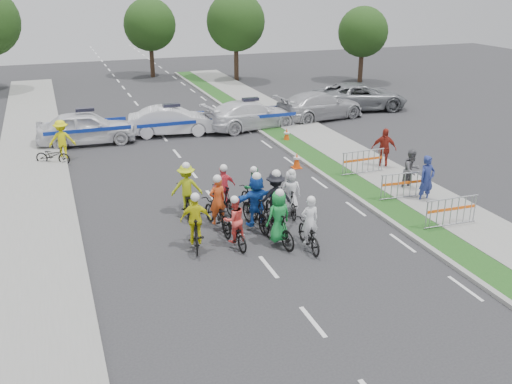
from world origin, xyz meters
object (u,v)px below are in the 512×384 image
object	(u,v)px
rider_8	(253,194)
civilian_suv	(360,96)
rider_2	(234,227)
barrier_2	(363,163)
rider_3	(196,227)
rider_7	(290,197)
civilian_sedan	(320,106)
cone_0	(297,160)
rider_0	(309,231)
tree_2	(363,32)
barrier_1	(404,187)
rider_10	(187,194)
rider_9	(223,194)
spectator_0	(427,180)
rider_1	(278,223)
rider_4	(275,204)
police_car_2	(251,115)
police_car_0	(87,128)
rider_6	(217,210)
spectator_2	(384,149)
rider_5	(256,205)
barrier_0	(451,213)
tree_1	(236,22)
police_car_1	(172,121)
marshal_hiviz	(62,139)
parked_bike	(53,155)
cone_1	(287,135)
tree_4	(150,25)
spectator_1	(411,170)

from	to	relation	value
rider_8	civilian_suv	xyz separation A→B (m)	(11.93, 13.17, 0.18)
rider_2	barrier_2	distance (m)	8.48
rider_3	rider_7	xyz separation A→B (m)	(3.78, 1.37, -0.04)
civilian_sedan	cone_0	distance (m)	9.33
rider_0	tree_2	size ratio (longest dim) A/B	0.31
barrier_1	rider_10	bearing A→B (deg)	168.94
rider_9	spectator_0	xyz separation A→B (m)	(7.36, -1.71, 0.20)
rider_10	barrier_1	size ratio (longest dim) A/B	1.02
rider_0	rider_1	world-z (taller)	rider_1
rider_4	police_car_2	bearing A→B (deg)	-102.54
rider_0	police_car_0	world-z (taller)	rider_0
rider_1	rider_6	distance (m)	2.39
rider_7	spectator_2	world-z (taller)	spectator_2
rider_5	rider_6	world-z (taller)	rider_5
rider_6	barrier_0	bearing A→B (deg)	148.75
rider_7	tree_1	bearing A→B (deg)	-95.75
rider_2	rider_7	bearing A→B (deg)	-155.39
rider_7	tree_1	world-z (taller)	tree_1
spectator_0	rider_5	bearing A→B (deg)	174.66
rider_7	police_car_2	bearing A→B (deg)	-94.49
rider_1	rider_8	size ratio (longest dim) A/B	1.09
police_car_1	rider_1	bearing A→B (deg)	-170.00
rider_5	cone_0	size ratio (longest dim) A/B	2.92
rider_6	marshal_hiviz	distance (m)	10.89
rider_3	parked_bike	world-z (taller)	rider_3
rider_3	barrier_1	world-z (taller)	rider_3
rider_1	cone_1	bearing A→B (deg)	-125.45
rider_5	tree_1	bearing A→B (deg)	-114.09
police_car_2	civilian_sedan	xyz separation A→B (m)	(4.57, 0.64, 0.02)
rider_0	parked_bike	world-z (taller)	rider_0
rider_3	cone_0	size ratio (longest dim) A/B	2.69
police_car_1	cone_1	bearing A→B (deg)	-113.93
spectator_2	tree_4	bearing A→B (deg)	125.49
barrier_2	parked_bike	distance (m)	13.75
rider_0	spectator_0	size ratio (longest dim) A/B	0.98
rider_4	cone_1	xyz separation A→B (m)	(4.49, 9.49, -0.44)
rider_7	barrier_0	distance (m)	5.43
cone_1	rider_4	bearing A→B (deg)	-115.32
rider_3	rider_1	bearing A→B (deg)	176.68
rider_0	civilian_suv	xyz separation A→B (m)	(11.34, 16.63, 0.23)
rider_7	cone_1	world-z (taller)	rider_7
spectator_1	rider_8	bearing A→B (deg)	168.00
rider_0	tree_4	world-z (taller)	tree_4
rider_6	cone_1	world-z (taller)	rider_6
tree_4	rider_10	bearing A→B (deg)	-98.29
rider_7	police_car_2	world-z (taller)	rider_7
parked_bike	cone_0	bearing A→B (deg)	-86.80
rider_5	spectator_2	world-z (taller)	rider_5
rider_0	rider_8	distance (m)	3.51
rider_1	police_car_2	xyz separation A→B (m)	(4.11, 14.03, 0.03)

